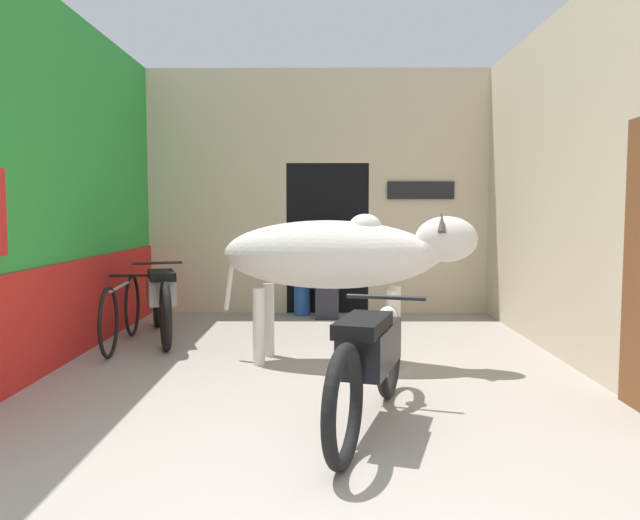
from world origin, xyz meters
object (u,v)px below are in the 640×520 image
shopkeeper_seated (327,270)px  plastic_stool (302,298)px  cow (340,255)px  motorcycle_far (161,296)px  bicycle (121,312)px  motorcycle_near (370,358)px

shopkeeper_seated → plastic_stool: shopkeeper_seated is taller
cow → motorcycle_far: cow is taller
plastic_stool → cow: bearing=-80.6°
motorcycle_far → plastic_stool: 2.17m
cow → motorcycle_far: (-1.96, 1.14, -0.54)m
bicycle → shopkeeper_seated: (2.15, 1.74, 0.27)m
motorcycle_far → bicycle: size_ratio=1.12×
cow → plastic_stool: size_ratio=5.38×
motorcycle_near → bicycle: (-2.41, 2.44, -0.10)m
cow → shopkeeper_seated: bearing=92.5°
shopkeeper_seated → cow: bearing=-87.5°
motorcycle_far → bicycle: bearing=-126.3°
motorcycle_far → shopkeeper_seated: (1.85, 1.32, 0.17)m
motorcycle_near → bicycle: 3.43m
cow → motorcycle_far: 2.33m
cow → bicycle: 2.46m
cow → bicycle: cow is taller
motorcycle_near → motorcycle_far: size_ratio=1.01×
bicycle → shopkeeper_seated: size_ratio=1.45×
bicycle → shopkeeper_seated: bearing=39.0°
motorcycle_near → motorcycle_far: (-2.10, 2.85, 0.01)m
shopkeeper_seated → motorcycle_near: bearing=-86.5°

